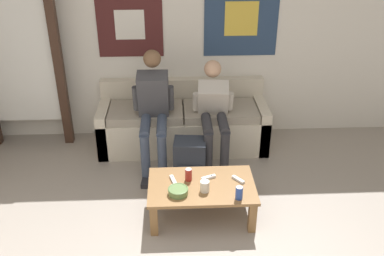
# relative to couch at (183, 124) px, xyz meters

# --- Properties ---
(wall_back) EXTENTS (10.00, 0.07, 2.55)m
(wall_back) POSITION_rel_couch_xyz_m (-0.14, 0.37, 0.99)
(wall_back) COLOR silver
(wall_back) RESTS_ON ground_plane
(door_frame) EXTENTS (1.00, 0.10, 2.15)m
(door_frame) POSITION_rel_couch_xyz_m (-1.89, 0.15, 0.91)
(door_frame) COLOR #382319
(door_frame) RESTS_ON ground_plane
(couch) EXTENTS (2.02, 0.73, 0.77)m
(couch) POSITION_rel_couch_xyz_m (0.00, 0.00, 0.00)
(couch) COLOR beige
(couch) RESTS_ON ground_plane
(coffee_table) EXTENTS (1.01, 0.63, 0.35)m
(coffee_table) POSITION_rel_couch_xyz_m (0.14, -1.38, -0.00)
(coffee_table) COLOR olive
(coffee_table) RESTS_ON ground_plane
(person_seated_adult) EXTENTS (0.47, 0.87, 1.28)m
(person_seated_adult) POSITION_rel_couch_xyz_m (-0.34, -0.37, 0.41)
(person_seated_adult) COLOR #384256
(person_seated_adult) RESTS_ON ground_plane
(person_seated_teen) EXTENTS (0.47, 0.93, 1.13)m
(person_seated_teen) POSITION_rel_couch_xyz_m (0.34, -0.36, 0.34)
(person_seated_teen) COLOR #2D2D33
(person_seated_teen) RESTS_ON ground_plane
(backpack) EXTENTS (0.37, 0.33, 0.45)m
(backpack) POSITION_rel_couch_xyz_m (0.05, -0.73, -0.07)
(backpack) COLOR #282D38
(backpack) RESTS_ON ground_plane
(ceramic_bowl) EXTENTS (0.19, 0.19, 0.06)m
(ceramic_bowl) POSITION_rel_couch_xyz_m (-0.09, -1.51, 0.09)
(ceramic_bowl) COLOR #607F47
(ceramic_bowl) RESTS_ON coffee_table
(pillar_candle) EXTENTS (0.09, 0.09, 0.12)m
(pillar_candle) POSITION_rel_couch_xyz_m (0.16, -1.48, 0.11)
(pillar_candle) COLOR silver
(pillar_candle) RESTS_ON coffee_table
(drink_can_blue) EXTENTS (0.07, 0.07, 0.12)m
(drink_can_blue) POSITION_rel_couch_xyz_m (0.45, -1.60, 0.12)
(drink_can_blue) COLOR #28479E
(drink_can_blue) RESTS_ON coffee_table
(drink_can_red) EXTENTS (0.07, 0.07, 0.12)m
(drink_can_red) POSITION_rel_couch_xyz_m (0.02, -1.29, 0.12)
(drink_can_red) COLOR maroon
(drink_can_red) RESTS_ON coffee_table
(game_controller_near_left) EXTENTS (0.15, 0.09, 0.03)m
(game_controller_near_left) POSITION_rel_couch_xyz_m (0.21, -1.28, 0.07)
(game_controller_near_left) COLOR white
(game_controller_near_left) RESTS_ON coffee_table
(game_controller_near_right) EXTENTS (0.07, 0.15, 0.03)m
(game_controller_near_right) POSITION_rel_couch_xyz_m (-0.13, -1.30, 0.07)
(game_controller_near_right) COLOR white
(game_controller_near_right) RESTS_ON coffee_table
(game_controller_far_center) EXTENTS (0.12, 0.13, 0.03)m
(game_controller_far_center) POSITION_rel_couch_xyz_m (0.49, -1.33, 0.07)
(game_controller_far_center) COLOR white
(game_controller_far_center) RESTS_ON coffee_table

